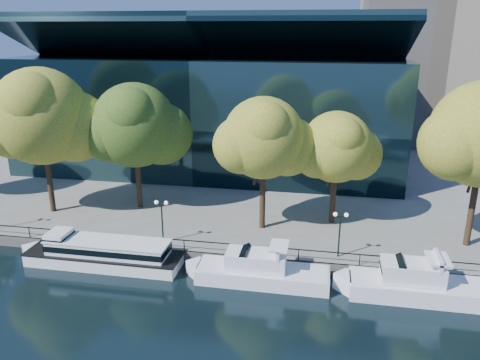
% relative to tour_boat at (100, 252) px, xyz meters
% --- Properties ---
extents(ground, '(160.00, 160.00, 0.00)m').
position_rel_tour_boat_xyz_m(ground, '(6.98, -1.20, -1.20)').
color(ground, black).
rests_on(ground, ground).
extents(promenade, '(90.00, 67.08, 1.00)m').
position_rel_tour_boat_xyz_m(promenade, '(6.98, 35.17, -0.70)').
color(promenade, slate).
rests_on(promenade, ground).
extents(railing, '(88.20, 0.08, 0.99)m').
position_rel_tour_boat_xyz_m(railing, '(6.98, 2.05, 0.74)').
color(railing, black).
rests_on(railing, promenade).
extents(convention_building, '(50.00, 24.57, 21.43)m').
position_rel_tour_boat_xyz_m(convention_building, '(2.98, 30.58, 7.30)').
color(convention_building, black).
rests_on(convention_building, ground).
extents(tour_boat, '(14.89, 3.32, 2.83)m').
position_rel_tour_boat_xyz_m(tour_boat, '(0.00, 0.00, 0.00)').
color(tour_boat, white).
rests_on(tour_boat, ground).
extents(cruiser_near, '(11.81, 3.04, 3.42)m').
position_rel_tour_boat_xyz_m(cruiser_near, '(13.80, -0.41, -0.14)').
color(cruiser_near, white).
rests_on(cruiser_near, ground).
extents(cruiser_far, '(11.34, 3.14, 3.70)m').
position_rel_tour_boat_xyz_m(cruiser_far, '(25.65, -0.51, -0.03)').
color(cruiser_far, white).
rests_on(cruiser_far, ground).
extents(tree_1, '(12.20, 10.01, 15.06)m').
position_rel_tour_boat_xyz_m(tree_1, '(-9.28, 8.38, 9.77)').
color(tree_1, black).
rests_on(tree_1, promenade).
extents(tree_2, '(10.98, 9.00, 13.42)m').
position_rel_tour_boat_xyz_m(tree_2, '(-0.64, 11.23, 8.63)').
color(tree_2, black).
rests_on(tree_2, promenade).
extents(tree_3, '(9.57, 7.85, 12.79)m').
position_rel_tour_boat_xyz_m(tree_3, '(13.20, 8.15, 8.58)').
color(tree_3, black).
rests_on(tree_3, promenade).
extents(tree_4, '(8.62, 7.07, 11.22)m').
position_rel_tour_boat_xyz_m(tree_4, '(19.89, 10.73, 7.41)').
color(tree_4, black).
rests_on(tree_4, promenade).
extents(lamp_1, '(1.26, 0.36, 4.03)m').
position_rel_tour_boat_xyz_m(lamp_1, '(4.61, 3.30, 2.78)').
color(lamp_1, black).
rests_on(lamp_1, promenade).
extents(lamp_2, '(1.26, 0.36, 4.03)m').
position_rel_tour_boat_xyz_m(lamp_2, '(20.27, 3.30, 2.78)').
color(lamp_2, black).
rests_on(lamp_2, promenade).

